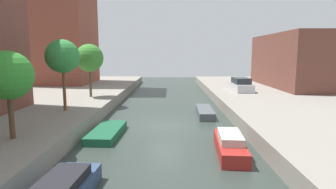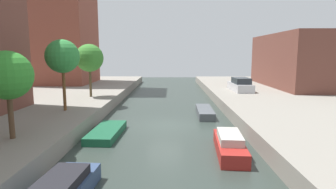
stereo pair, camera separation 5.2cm
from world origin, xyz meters
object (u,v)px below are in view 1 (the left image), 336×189
(street_tree_2, at_px, (62,57))
(apartment_tower_far, at_px, (53,5))
(low_block_right, at_px, (308,60))
(street_tree_3, at_px, (89,58))
(moored_boat_left_2, at_px, (107,132))
(moored_boat_right_2, at_px, (230,145))
(moored_boat_right_3, at_px, (205,112))
(street_tree_1, at_px, (8,76))
(parked_car, at_px, (240,85))

(street_tree_2, bearing_deg, apartment_tower_far, 113.49)
(low_block_right, height_order, street_tree_2, low_block_right)
(street_tree_2, bearing_deg, street_tree_3, 90.00)
(moored_boat_left_2, bearing_deg, street_tree_3, 111.15)
(low_block_right, bearing_deg, street_tree_3, -160.27)
(moored_boat_right_2, bearing_deg, moored_boat_right_3, 91.38)
(moored_boat_right_3, bearing_deg, street_tree_1, -137.70)
(apartment_tower_far, distance_m, low_block_right, 35.06)
(apartment_tower_far, relative_size, street_tree_1, 5.05)
(street_tree_1, height_order, moored_boat_right_2, street_tree_1)
(low_block_right, xyz_separation_m, street_tree_3, (-25.41, -9.11, 0.42))
(parked_car, xyz_separation_m, moored_boat_right_3, (-5.00, -8.36, -1.33))
(moored_boat_left_2, bearing_deg, low_block_right, 41.05)
(apartment_tower_far, relative_size, street_tree_3, 4.27)
(apartment_tower_far, height_order, street_tree_3, apartment_tower_far)
(low_block_right, relative_size, moored_boat_right_2, 3.48)
(street_tree_1, height_order, parked_car, street_tree_1)
(moored_boat_left_2, bearing_deg, moored_boat_right_3, 40.52)
(street_tree_2, bearing_deg, street_tree_1, -90.00)
(street_tree_3, height_order, moored_boat_left_2, street_tree_3)
(street_tree_2, bearing_deg, moored_boat_right_3, 14.82)
(street_tree_2, relative_size, moored_boat_right_2, 1.15)
(street_tree_3, bearing_deg, parked_car, 16.15)
(parked_car, distance_m, moored_boat_left_2, 18.66)
(apartment_tower_far, bearing_deg, street_tree_1, -72.14)
(apartment_tower_far, distance_m, moored_boat_right_2, 34.40)
(moored_boat_left_2, xyz_separation_m, moored_boat_right_3, (6.92, 5.92, 0.07))
(street_tree_2, distance_m, moored_boat_left_2, 6.78)
(street_tree_3, height_order, moored_boat_right_2, street_tree_3)
(low_block_right, height_order, street_tree_1, low_block_right)
(moored_boat_left_2, relative_size, moored_boat_right_2, 1.01)
(street_tree_1, bearing_deg, moored_boat_left_2, 45.32)
(street_tree_2, relative_size, street_tree_3, 1.02)
(street_tree_3, height_order, moored_boat_right_3, street_tree_3)
(street_tree_1, relative_size, parked_car, 0.90)
(apartment_tower_far, xyz_separation_m, street_tree_2, (8.59, -19.77, -6.94))
(low_block_right, height_order, moored_boat_left_2, low_block_right)
(street_tree_1, relative_size, moored_boat_right_3, 0.94)
(apartment_tower_far, xyz_separation_m, low_block_right, (34.00, -4.00, -7.57))
(street_tree_1, xyz_separation_m, moored_boat_right_3, (10.69, 9.73, -3.81))
(parked_car, bearing_deg, apartment_tower_far, 160.55)
(street_tree_3, bearing_deg, moored_boat_left_2, -68.85)
(apartment_tower_far, bearing_deg, moored_boat_left_2, -61.60)
(moored_boat_right_2, height_order, moored_boat_right_3, moored_boat_right_2)
(apartment_tower_far, distance_m, street_tree_2, 22.64)
(street_tree_2, height_order, street_tree_3, street_tree_2)
(moored_boat_left_2, bearing_deg, moored_boat_right_2, -23.30)
(street_tree_2, relative_size, parked_car, 1.08)
(low_block_right, distance_m, parked_car, 11.07)
(parked_car, height_order, moored_boat_right_3, parked_car)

